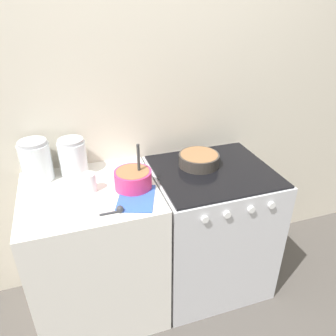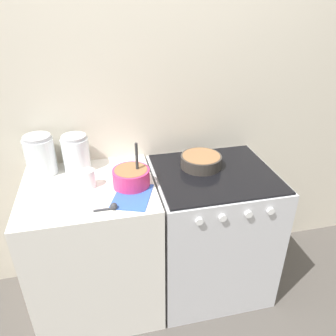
{
  "view_description": "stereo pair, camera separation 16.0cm",
  "coord_description": "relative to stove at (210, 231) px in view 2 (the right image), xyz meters",
  "views": [
    {
      "loc": [
        -0.43,
        -1.23,
        1.85
      ],
      "look_at": [
        0.1,
        0.35,
        0.94
      ],
      "focal_mm": 35.0,
      "sensor_mm": 36.0,
      "label": 1
    },
    {
      "loc": [
        -0.27,
        -1.27,
        1.85
      ],
      "look_at": [
        0.1,
        0.35,
        0.94
      ],
      "focal_mm": 35.0,
      "sensor_mm": 36.0,
      "label": 2
    }
  ],
  "objects": [
    {
      "name": "ground_plane",
      "position": [
        -0.38,
        -0.33,
        -0.45
      ],
      "size": [
        12.0,
        12.0,
        0.0
      ],
      "primitive_type": "plane",
      "color": "#4C4742"
    },
    {
      "name": "wall_back",
      "position": [
        -0.38,
        0.35,
        0.75
      ],
      "size": [
        4.48,
        0.05,
        2.4
      ],
      "color": "beige",
      "rests_on": "ground_plane"
    },
    {
      "name": "countertop_cabinet",
      "position": [
        -0.74,
        0.0,
        0.0
      ],
      "size": [
        0.73,
        0.65,
        0.89
      ],
      "color": "silver",
      "rests_on": "ground_plane"
    },
    {
      "name": "stove",
      "position": [
        0.0,
        0.0,
        0.0
      ],
      "size": [
        0.72,
        0.67,
        0.89
      ],
      "color": "silver",
      "rests_on": "ground_plane"
    },
    {
      "name": "mixing_bowl",
      "position": [
        -0.5,
        -0.04,
        0.51
      ],
      "size": [
        0.2,
        0.2,
        0.26
      ],
      "color": "#E0336B",
      "rests_on": "countertop_cabinet"
    },
    {
      "name": "baking_pan",
      "position": [
        -0.06,
        0.09,
        0.49
      ],
      "size": [
        0.25,
        0.25,
        0.08
      ],
      "color": "#38332D",
      "rests_on": "stove"
    },
    {
      "name": "storage_jar_left",
      "position": [
        -1.0,
        0.22,
        0.55
      ],
      "size": [
        0.17,
        0.17,
        0.24
      ],
      "color": "silver",
      "rests_on": "countertop_cabinet"
    },
    {
      "name": "storage_jar_middle",
      "position": [
        -0.8,
        0.22,
        0.54
      ],
      "size": [
        0.16,
        0.16,
        0.22
      ],
      "color": "silver",
      "rests_on": "countertop_cabinet"
    },
    {
      "name": "tin_can",
      "position": [
        -0.73,
        -0.0,
        0.5
      ],
      "size": [
        0.07,
        0.07,
        0.1
      ],
      "color": "silver",
      "rests_on": "countertop_cabinet"
    },
    {
      "name": "recipe_page",
      "position": [
        -0.52,
        -0.15,
        0.45
      ],
      "size": [
        0.26,
        0.3,
        0.01
      ],
      "color": "#3359B2",
      "rests_on": "countertop_cabinet"
    },
    {
      "name": "measuring_spoon",
      "position": [
        -0.63,
        -0.24,
        0.46
      ],
      "size": [
        0.12,
        0.04,
        0.04
      ],
      "color": "#333338",
      "rests_on": "countertop_cabinet"
    }
  ]
}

